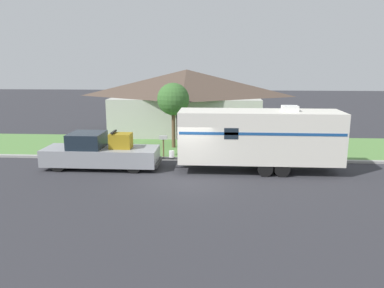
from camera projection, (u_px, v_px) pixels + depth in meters
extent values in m
plane|color=#2D2D33|center=(186.00, 180.00, 18.37)|extent=(120.00, 120.00, 0.00)
cube|color=#999993|center=(191.00, 159.00, 22.01)|extent=(80.00, 0.30, 0.14)
cube|color=#568442|center=(195.00, 146.00, 25.58)|extent=(80.00, 7.00, 0.03)
cube|color=#B2B2A8|center=(187.00, 114.00, 30.59)|extent=(11.48, 6.58, 2.95)
pyramid|color=#4C3D33|center=(187.00, 83.00, 30.04)|extent=(12.39, 7.10, 2.12)
cube|color=#4C3828|center=(183.00, 126.00, 27.50)|extent=(1.00, 0.06, 2.10)
cylinder|color=black|center=(58.00, 164.00, 19.66)|extent=(0.84, 0.28, 0.84)
cylinder|color=black|center=(70.00, 156.00, 21.29)|extent=(0.84, 0.28, 0.84)
cylinder|color=black|center=(134.00, 165.00, 19.40)|extent=(0.84, 0.28, 0.84)
cylinder|color=black|center=(140.00, 157.00, 21.03)|extent=(0.84, 0.28, 0.84)
cube|color=gray|center=(77.00, 155.00, 20.37)|extent=(3.41, 2.03, 0.89)
cube|color=#19232D|center=(87.00, 140.00, 20.15)|extent=(1.78, 1.87, 0.81)
cube|color=gray|center=(132.00, 156.00, 20.18)|extent=(2.71, 2.03, 0.89)
cube|color=#333333|center=(158.00, 162.00, 20.16)|extent=(0.12, 1.83, 0.20)
cube|color=olive|center=(121.00, 141.00, 20.03)|extent=(1.15, 0.85, 0.80)
cube|color=black|center=(114.00, 132.00, 19.95)|extent=(0.10, 0.94, 0.08)
cylinder|color=black|center=(265.00, 169.00, 18.79)|extent=(0.77, 0.22, 0.77)
cylinder|color=black|center=(260.00, 159.00, 20.80)|extent=(0.77, 0.22, 0.77)
cylinder|color=black|center=(282.00, 169.00, 18.74)|extent=(0.77, 0.22, 0.77)
cylinder|color=black|center=(276.00, 159.00, 20.74)|extent=(0.77, 0.22, 0.77)
cube|color=silver|center=(259.00, 136.00, 19.49)|extent=(8.34, 2.33, 2.64)
cube|color=navy|center=(262.00, 134.00, 18.28)|extent=(8.17, 0.01, 0.14)
cube|color=#383838|center=(171.00, 158.00, 20.06)|extent=(0.97, 0.12, 0.10)
cylinder|color=silver|center=(172.00, 154.00, 20.01)|extent=(0.28, 0.28, 0.36)
cube|color=silver|center=(290.00, 108.00, 19.08)|extent=(0.80, 0.68, 0.28)
cube|color=#19232D|center=(231.00, 134.00, 18.37)|extent=(0.70, 0.01, 0.56)
cylinder|color=brown|center=(163.00, 148.00, 22.62)|extent=(0.09, 0.09, 1.10)
cube|color=#B2B2B2|center=(163.00, 137.00, 22.48)|extent=(0.48, 0.20, 0.22)
cylinder|color=brown|center=(174.00, 130.00, 24.96)|extent=(0.24, 0.24, 2.48)
sphere|color=#38662D|center=(173.00, 99.00, 24.52)|extent=(2.12, 2.12, 2.12)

